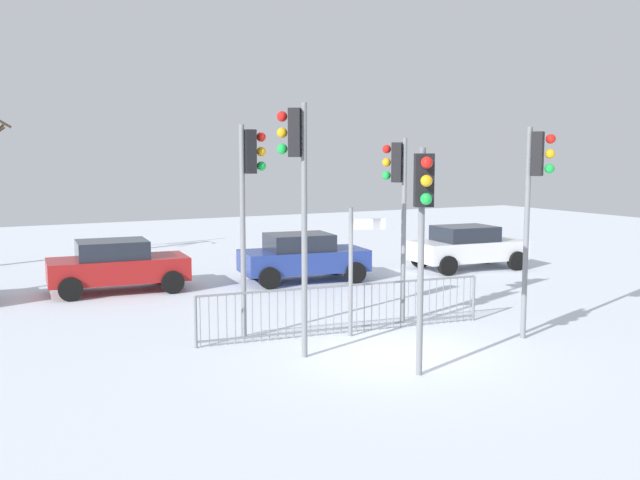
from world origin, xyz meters
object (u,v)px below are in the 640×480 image
car_white_near (467,247)px  traffic_light_mid_right (249,183)px  traffic_light_foreground_right (423,211)px  car_blue_far (303,256)px  traffic_light_rear_left (535,185)px  traffic_light_foreground_left (297,173)px  direction_sign_post (354,264)px  traffic_light_mid_left (398,188)px  car_red_trailing (117,265)px

car_white_near → traffic_light_mid_right: bearing=-148.0°
traffic_light_foreground_right → car_blue_far: size_ratio=1.00×
car_blue_far → traffic_light_rear_left: bearing=-74.7°
traffic_light_foreground_left → traffic_light_foreground_right: size_ratio=1.21×
traffic_light_rear_left → direction_sign_post: (-3.17, 1.96, -1.69)m
traffic_light_foreground_left → car_white_near: (9.71, 6.77, -2.76)m
traffic_light_mid_left → car_red_trailing: (-4.96, 6.68, -2.34)m
traffic_light_mid_left → direction_sign_post: bearing=159.2°
traffic_light_foreground_left → traffic_light_mid_right: (-0.25, 1.75, -0.25)m
traffic_light_foreground_right → car_blue_far: 9.99m
traffic_light_rear_left → direction_sign_post: traffic_light_rear_left is taller
traffic_light_rear_left → traffic_light_mid_right: bearing=-66.0°
traffic_light_rear_left → car_blue_far: traffic_light_rear_left is taller
car_red_trailing → traffic_light_foreground_left: bearing=-73.7°
traffic_light_foreground_left → direction_sign_post: (1.75, 0.85, -1.97)m
traffic_light_foreground_left → direction_sign_post: 2.77m
traffic_light_mid_left → car_red_trailing: bearing=81.6°
car_white_near → car_blue_far: size_ratio=0.99×
traffic_light_mid_left → traffic_light_rear_left: bearing=-103.9°
direction_sign_post → car_white_near: bearing=54.9°
traffic_light_foreground_right → car_blue_far: (2.42, 9.46, -2.16)m
traffic_light_mid_right → car_red_trailing: 7.09m
traffic_light_mid_left → car_red_trailing: traffic_light_mid_left is taller
traffic_light_foreground_left → traffic_light_mid_left: 3.69m
traffic_light_rear_left → direction_sign_post: size_ratio=1.61×
traffic_light_foreground_left → traffic_light_mid_right: 1.79m
traffic_light_foreground_left → car_blue_far: bearing=9.9°
traffic_light_mid_right → traffic_light_rear_left: size_ratio=1.01×
traffic_light_foreground_right → car_red_trailing: traffic_light_foreground_right is taller
traffic_light_rear_left → car_red_trailing: 11.68m
car_white_near → car_blue_far: 5.98m
traffic_light_foreground_right → traffic_light_mid_left: size_ratio=0.94×
traffic_light_foreground_right → car_white_near: size_ratio=1.01×
traffic_light_mid_left → direction_sign_post: traffic_light_mid_left is taller
traffic_light_foreground_right → traffic_light_mid_left: (1.99, 3.72, 0.18)m
direction_sign_post → traffic_light_mid_right: bearing=173.9°
traffic_light_mid_right → traffic_light_mid_left: size_ratio=1.06×
traffic_light_mid_left → car_blue_far: (0.42, 5.74, -2.34)m
traffic_light_rear_left → traffic_light_foreground_left: bearing=-49.8°
traffic_light_foreground_left → car_blue_far: (3.74, 7.29, -2.76)m
car_white_near → car_blue_far: (-5.96, 0.51, 0.00)m
car_blue_far → car_red_trailing: bearing=177.4°
car_red_trailing → direction_sign_post: bearing=-60.4°
traffic_light_foreground_left → traffic_light_mid_left: bearing=-27.9°
traffic_light_foreground_right → direction_sign_post: traffic_light_foreground_right is taller
traffic_light_mid_right → traffic_light_mid_left: 3.58m
traffic_light_mid_right → car_red_trailing: size_ratio=1.14×
traffic_light_foreground_left → direction_sign_post: traffic_light_foreground_left is taller
direction_sign_post → car_white_near: size_ratio=0.70×
traffic_light_mid_left → traffic_light_rear_left: (1.60, -2.66, 0.14)m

